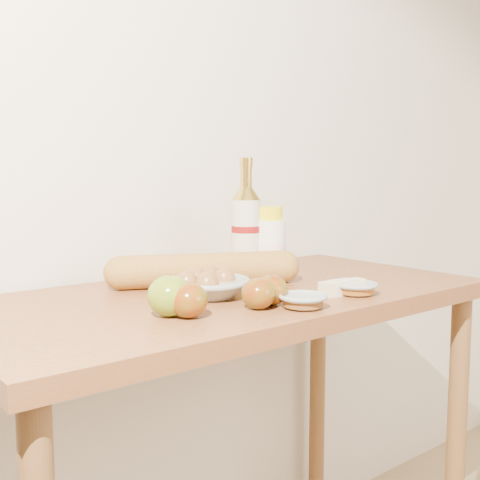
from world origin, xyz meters
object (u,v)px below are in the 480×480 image
table (232,343)px  cream_bottle (268,244)px  egg_bowl (208,285)px  baguette (205,270)px  bourbon_bottle (246,230)px

table → cream_bottle: (0.19, 0.09, 0.21)m
egg_bowl → table: bearing=14.0°
table → baguette: (-0.01, 0.09, 0.16)m
table → cream_bottle: bearing=25.5°
egg_bowl → baguette: (0.07, 0.11, 0.01)m
bourbon_bottle → cream_bottle: 0.07m
bourbon_bottle → egg_bowl: 0.27m
cream_bottle → egg_bowl: 0.30m
bourbon_bottle → baguette: size_ratio=0.66×
egg_bowl → baguette: baguette is taller
table → cream_bottle: cream_bottle is taller
table → egg_bowl: bearing=-166.0°
cream_bottle → baguette: size_ratio=0.39×
table → baguette: bearing=97.6°
baguette → egg_bowl: bearing=-98.0°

